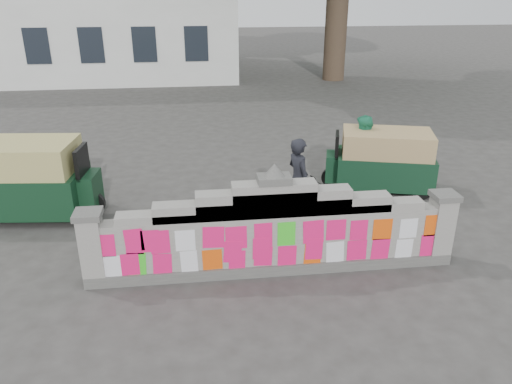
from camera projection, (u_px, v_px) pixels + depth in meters
ground at (273, 271)px, 8.82m from camera, size 100.00×100.00×0.00m
parapet_wall at (273, 233)px, 8.52m from camera, size 6.48×0.44×2.01m
cyclist_bike at (297, 207)px, 10.10m from camera, size 2.02×1.30×1.00m
cyclist_rider at (298, 191)px, 9.96m from camera, size 0.60×0.72×1.70m
pedestrian at (363, 152)px, 12.14m from camera, size 0.89×1.01×1.77m
rickshaw_left at (24, 178)px, 10.57m from camera, size 3.06×1.65×1.66m
rickshaw_right at (382, 160)px, 12.01m from camera, size 2.72×1.78×1.46m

